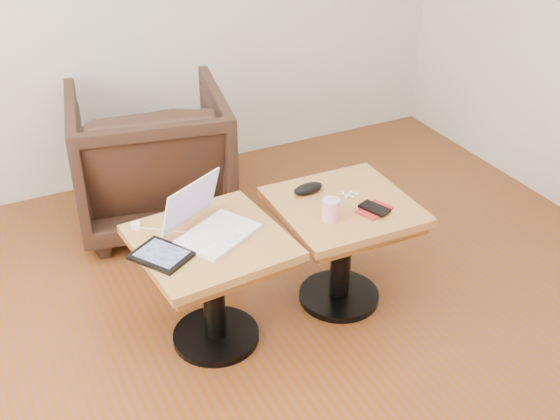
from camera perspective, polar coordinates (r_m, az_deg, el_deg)
name	(u,v)px	position (r m, az deg, el deg)	size (l,w,h in m)	color
room_shell	(265,101)	(1.90, -1.23, 8.86)	(4.52, 4.52, 2.71)	#64350B
side_table_left	(212,265)	(2.90, -5.57, -4.49)	(0.62, 0.62, 0.52)	black
side_table_right	(343,228)	(3.13, 5.11, -1.49)	(0.59, 0.59, 0.52)	black
laptop	(209,224)	(2.84, -5.77, -1.11)	(0.40, 0.39, 0.22)	white
tablet	(162,255)	(2.74, -9.59, -3.62)	(0.26, 0.27, 0.02)	black
charging_adapter	(135,226)	(2.93, -11.68, -1.25)	(0.04, 0.04, 0.02)	white
glasses_case	(308,188)	(3.12, 2.30, 1.76)	(0.15, 0.06, 0.05)	black
striped_cup	(331,210)	(2.91, 4.13, 0.02)	(0.07, 0.07, 0.09)	#E44C88
earbuds_tangle	(350,195)	(3.11, 5.68, 1.25)	(0.08, 0.06, 0.02)	white
phone_on_sleeve	(374,209)	(3.01, 7.67, 0.07)	(0.17, 0.14, 0.02)	#951606
armchair	(151,157)	(3.84, -10.48, 4.26)	(0.80, 0.82, 0.75)	black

